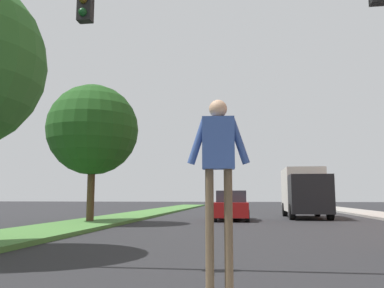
{
  "coord_description": "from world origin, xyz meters",
  "views": [
    {
      "loc": [
        -0.53,
        3.49,
        1.33
      ],
      "look_at": [
        -2.14,
        15.5,
        2.92
      ],
      "focal_mm": 37.2,
      "sensor_mm": 36.0,
      "label": 1
    }
  ],
  "objects_px": {
    "traffic_light_gantry": "(86,36)",
    "pedestrian_performer": "(219,168)",
    "truck_box_delivery": "(304,191)",
    "sedan_midblock": "(232,206)",
    "tree_far": "(93,130)"
  },
  "relations": [
    {
      "from": "truck_box_delivery",
      "to": "traffic_light_gantry",
      "type": "bearing_deg",
      "value": -109.66
    },
    {
      "from": "pedestrian_performer",
      "to": "sedan_midblock",
      "type": "xyz_separation_m",
      "value": [
        -0.47,
        17.91,
        -0.9
      ]
    },
    {
      "from": "sedan_midblock",
      "to": "tree_far",
      "type": "bearing_deg",
      "value": -150.26
    },
    {
      "from": "tree_far",
      "to": "pedestrian_performer",
      "type": "distance_m",
      "value": 16.07
    },
    {
      "from": "pedestrian_performer",
      "to": "sedan_midblock",
      "type": "distance_m",
      "value": 17.94
    },
    {
      "from": "pedestrian_performer",
      "to": "sedan_midblock",
      "type": "bearing_deg",
      "value": 91.49
    },
    {
      "from": "sedan_midblock",
      "to": "traffic_light_gantry",
      "type": "bearing_deg",
      "value": -98.12
    },
    {
      "from": "pedestrian_performer",
      "to": "truck_box_delivery",
      "type": "bearing_deg",
      "value": 79.27
    },
    {
      "from": "pedestrian_performer",
      "to": "truck_box_delivery",
      "type": "distance_m",
      "value": 21.31
    },
    {
      "from": "tree_far",
      "to": "traffic_light_gantry",
      "type": "relative_size",
      "value": 0.68
    },
    {
      "from": "traffic_light_gantry",
      "to": "truck_box_delivery",
      "type": "bearing_deg",
      "value": 70.34
    },
    {
      "from": "pedestrian_performer",
      "to": "truck_box_delivery",
      "type": "relative_size",
      "value": 0.4
    },
    {
      "from": "traffic_light_gantry",
      "to": "pedestrian_performer",
      "type": "xyz_separation_m",
      "value": [
        2.7,
        -2.29,
        -2.74
      ]
    },
    {
      "from": "tree_far",
      "to": "sedan_midblock",
      "type": "height_order",
      "value": "tree_far"
    },
    {
      "from": "sedan_midblock",
      "to": "pedestrian_performer",
      "type": "bearing_deg",
      "value": -88.51
    }
  ]
}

